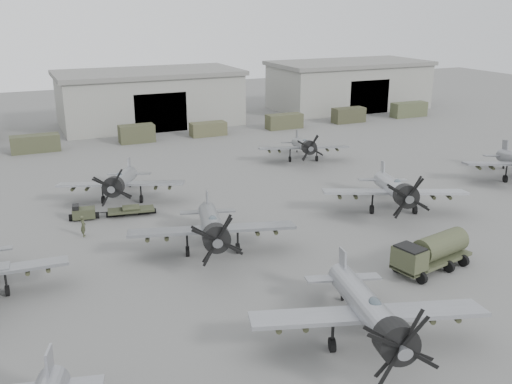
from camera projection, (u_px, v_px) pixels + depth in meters
ground at (369, 286)px, 39.94m from camera, size 220.00×220.00×0.00m
hangar_center at (149, 98)px, 92.31m from camera, size 29.00×14.80×8.70m
hangar_right at (349, 85)px, 106.98m from camera, size 29.00×14.80×8.70m
support_truck_2 at (35, 144)px, 75.77m from camera, size 6.23×2.20×2.28m
support_truck_3 at (137, 134)px, 80.98m from camera, size 4.95×2.20×2.53m
support_truck_4 at (208, 129)px, 85.21m from camera, size 5.35×2.20×2.01m
support_truck_5 at (284, 121)px, 90.09m from camera, size 5.80×2.20×2.30m
support_truck_6 at (349, 115)px, 94.68m from camera, size 5.50×2.20×2.45m
support_truck_7 at (409, 110)px, 99.45m from camera, size 6.47×2.20×2.52m
aircraft_near_1 at (370, 312)px, 31.80m from camera, size 13.56×12.21×5.43m
aircraft_mid_1 at (212, 227)px, 44.14m from camera, size 13.19×11.87×5.26m
aircraft_mid_2 at (395, 189)px, 52.87m from camera, size 13.09×11.87×5.37m
aircraft_far_0 at (121, 182)px, 55.81m from camera, size 12.30×11.10×4.96m
aircraft_far_1 at (304, 146)px, 70.78m from camera, size 11.25×10.12×4.51m
fuel_tanker at (432, 251)px, 42.01m from camera, size 7.13×4.11×2.63m
tug_trailer at (102, 212)px, 52.53m from camera, size 7.49×2.50×1.48m
ground_crew at (83, 226)px, 48.19m from camera, size 0.52×0.73×1.87m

